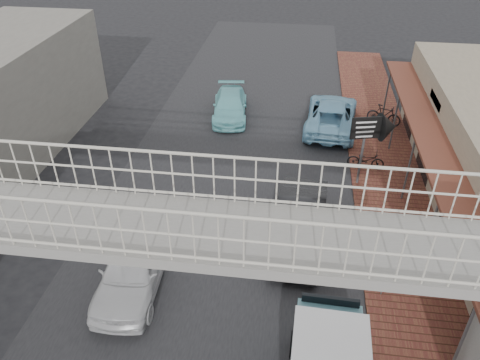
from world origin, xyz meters
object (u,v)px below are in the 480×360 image
(motorcycle_far, at_px, (384,115))
(street_clock, at_px, (395,238))
(dark_sedan, at_px, (299,223))
(angkot_far, at_px, (230,106))
(angkot_curb, at_px, (331,114))
(white_hatchback, at_px, (134,266))
(motorcycle_near, at_px, (366,160))
(arrow_sign, at_px, (385,128))

(motorcycle_far, height_order, street_clock, street_clock)
(dark_sedan, relative_size, street_clock, 1.96)
(angkot_far, bearing_deg, dark_sedan, -74.29)
(dark_sedan, height_order, angkot_curb, dark_sedan)
(white_hatchback, height_order, motorcycle_near, white_hatchback)
(white_hatchback, relative_size, arrow_sign, 1.42)
(motorcycle_near, relative_size, arrow_sign, 0.50)
(street_clock, distance_m, arrow_sign, 6.14)
(motorcycle_near, relative_size, motorcycle_far, 0.90)
(dark_sedan, relative_size, motorcycle_far, 2.76)
(angkot_curb, distance_m, motorcycle_far, 2.73)
(dark_sedan, relative_size, motorcycle_near, 3.05)
(arrow_sign, bearing_deg, motorcycle_far, 66.90)
(white_hatchback, xyz_separation_m, angkot_far, (1.14, 12.47, -0.14))
(angkot_curb, relative_size, angkot_far, 1.23)
(dark_sedan, bearing_deg, white_hatchback, -147.32)
(street_clock, relative_size, arrow_sign, 0.78)
(motorcycle_far, relative_size, arrow_sign, 0.55)
(angkot_curb, distance_m, motorcycle_near, 4.18)
(white_hatchback, xyz_separation_m, dark_sedan, (5.09, 2.79, 0.03))
(motorcycle_near, height_order, arrow_sign, arrow_sign)
(motorcycle_far, bearing_deg, angkot_far, 111.34)
(dark_sedan, relative_size, angkot_far, 1.13)
(angkot_far, xyz_separation_m, motorcycle_far, (7.99, -0.08, 0.00))
(street_clock, bearing_deg, angkot_far, 95.88)
(angkot_far, relative_size, motorcycle_near, 2.71)
(white_hatchback, height_order, motorcycle_far, white_hatchback)
(dark_sedan, xyz_separation_m, street_clock, (2.76, -2.01, 1.35))
(motorcycle_near, xyz_separation_m, motorcycle_far, (1.28, 4.43, 0.11))
(white_hatchback, distance_m, dark_sedan, 5.81)
(white_hatchback, distance_m, motorcycle_near, 11.19)
(arrow_sign, bearing_deg, motorcycle_near, 94.67)
(dark_sedan, relative_size, arrow_sign, 1.52)
(motorcycle_near, bearing_deg, angkot_far, 61.48)
(dark_sedan, xyz_separation_m, motorcycle_far, (4.04, 9.60, -0.17))
(motorcycle_far, bearing_deg, white_hatchback, 165.49)
(arrow_sign, bearing_deg, angkot_curb, 95.84)
(white_hatchback, bearing_deg, motorcycle_near, 43.00)
(angkot_curb, relative_size, motorcycle_far, 3.01)
(white_hatchback, bearing_deg, angkot_curb, 59.15)
(white_hatchback, relative_size, motorcycle_near, 2.84)
(angkot_curb, xyz_separation_m, motorcycle_near, (1.41, -3.92, -0.22))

